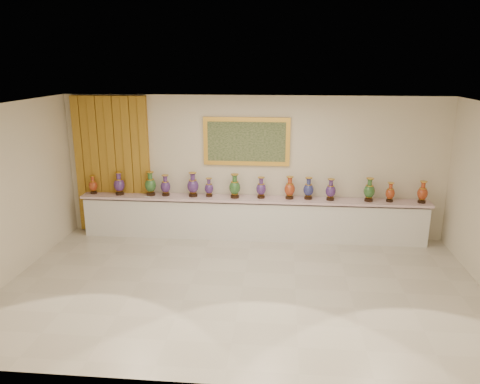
% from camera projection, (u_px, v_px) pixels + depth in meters
% --- Properties ---
extents(ground, '(8.00, 8.00, 0.00)m').
position_uv_depth(ground, '(242.00, 286.00, 7.87)').
color(ground, beige).
rests_on(ground, ground).
extents(room, '(8.00, 8.00, 8.00)m').
position_uv_depth(room, '(134.00, 161.00, 10.02)').
color(room, beige).
rests_on(room, ground).
extents(counter, '(7.28, 0.48, 0.90)m').
position_uv_depth(counter, '(252.00, 219.00, 9.93)').
color(counter, white).
rests_on(counter, ground).
extents(vase_0, '(0.20, 0.20, 0.40)m').
position_uv_depth(vase_0, '(93.00, 185.00, 10.07)').
color(vase_0, black).
rests_on(vase_0, counter).
extents(vase_1, '(0.28, 0.28, 0.50)m').
position_uv_depth(vase_1, '(119.00, 185.00, 9.98)').
color(vase_1, black).
rests_on(vase_1, counter).
extents(vase_2, '(0.25, 0.25, 0.52)m').
position_uv_depth(vase_2, '(150.00, 185.00, 9.93)').
color(vase_2, black).
rests_on(vase_2, counter).
extents(vase_3, '(0.27, 0.27, 0.45)m').
position_uv_depth(vase_3, '(166.00, 186.00, 9.91)').
color(vase_3, black).
rests_on(vase_3, counter).
extents(vase_4, '(0.32, 0.32, 0.52)m').
position_uv_depth(vase_4, '(193.00, 186.00, 9.85)').
color(vase_4, black).
rests_on(vase_4, counter).
extents(vase_5, '(0.24, 0.24, 0.40)m').
position_uv_depth(vase_5, '(209.00, 188.00, 9.86)').
color(vase_5, black).
rests_on(vase_5, counter).
extents(vase_6, '(0.25, 0.25, 0.51)m').
position_uv_depth(vase_6, '(235.00, 187.00, 9.74)').
color(vase_6, black).
rests_on(vase_6, counter).
extents(vase_7, '(0.23, 0.23, 0.45)m').
position_uv_depth(vase_7, '(261.00, 189.00, 9.74)').
color(vase_7, black).
rests_on(vase_7, counter).
extents(vase_8, '(0.23, 0.23, 0.47)m').
position_uv_depth(vase_8, '(290.00, 189.00, 9.68)').
color(vase_8, black).
rests_on(vase_8, counter).
extents(vase_9, '(0.22, 0.22, 0.46)m').
position_uv_depth(vase_9, '(308.00, 189.00, 9.66)').
color(vase_9, black).
rests_on(vase_9, counter).
extents(vase_10, '(0.25, 0.25, 0.45)m').
position_uv_depth(vase_10, '(331.00, 191.00, 9.58)').
color(vase_10, black).
rests_on(vase_10, counter).
extents(vase_11, '(0.27, 0.27, 0.49)m').
position_uv_depth(vase_11, '(369.00, 191.00, 9.51)').
color(vase_11, black).
rests_on(vase_11, counter).
extents(vase_12, '(0.22, 0.22, 0.40)m').
position_uv_depth(vase_12, '(390.00, 193.00, 9.49)').
color(vase_12, black).
rests_on(vase_12, counter).
extents(vase_13, '(0.27, 0.27, 0.45)m').
position_uv_depth(vase_13, '(423.00, 193.00, 9.41)').
color(vase_13, black).
rests_on(vase_13, counter).
extents(label_card, '(0.10, 0.06, 0.00)m').
position_uv_depth(label_card, '(147.00, 197.00, 9.87)').
color(label_card, white).
rests_on(label_card, counter).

